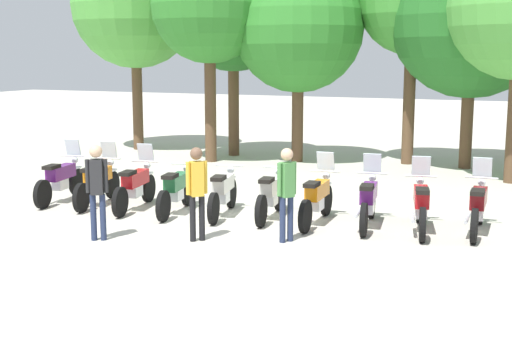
# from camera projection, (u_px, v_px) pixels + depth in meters

# --- Properties ---
(ground_plane) EXTENTS (80.00, 80.00, 0.00)m
(ground_plane) POSITION_uv_depth(u_px,v_px,m) (247.00, 217.00, 14.41)
(ground_plane) COLOR #BCB7A8
(motorcycle_0) EXTENTS (0.64, 2.18, 1.37)m
(motorcycle_0) POSITION_uv_depth(u_px,v_px,m) (61.00, 179.00, 15.88)
(motorcycle_0) COLOR black
(motorcycle_0) RESTS_ON ground_plane
(motorcycle_1) EXTENTS (0.65, 2.17, 1.37)m
(motorcycle_1) POSITION_uv_depth(u_px,v_px,m) (98.00, 182.00, 15.50)
(motorcycle_1) COLOR black
(motorcycle_1) RESTS_ON ground_plane
(motorcycle_2) EXTENTS (0.64, 2.18, 1.37)m
(motorcycle_2) POSITION_uv_depth(u_px,v_px,m) (135.00, 186.00, 15.07)
(motorcycle_2) COLOR black
(motorcycle_2) RESTS_ON ground_plane
(motorcycle_3) EXTENTS (0.66, 2.17, 0.99)m
(motorcycle_3) POSITION_uv_depth(u_px,v_px,m) (176.00, 190.00, 14.69)
(motorcycle_3) COLOR black
(motorcycle_3) RESTS_ON ground_plane
(motorcycle_4) EXTENTS (0.70, 2.16, 0.99)m
(motorcycle_4) POSITION_uv_depth(u_px,v_px,m) (223.00, 192.00, 14.48)
(motorcycle_4) COLOR black
(motorcycle_4) RESTS_ON ground_plane
(motorcycle_5) EXTENTS (0.62, 2.18, 0.99)m
(motorcycle_5) POSITION_uv_depth(u_px,v_px,m) (271.00, 194.00, 14.24)
(motorcycle_5) COLOR black
(motorcycle_5) RESTS_ON ground_plane
(motorcycle_6) EXTENTS (0.62, 2.19, 1.37)m
(motorcycle_6) POSITION_uv_depth(u_px,v_px,m) (317.00, 198.00, 13.79)
(motorcycle_6) COLOR black
(motorcycle_6) RESTS_ON ground_plane
(motorcycle_7) EXTENTS (0.62, 2.18, 1.37)m
(motorcycle_7) POSITION_uv_depth(u_px,v_px,m) (368.00, 200.00, 13.53)
(motorcycle_7) COLOR black
(motorcycle_7) RESTS_ON ground_plane
(motorcycle_8) EXTENTS (0.71, 2.16, 1.37)m
(motorcycle_8) POSITION_uv_depth(u_px,v_px,m) (421.00, 204.00, 13.18)
(motorcycle_8) COLOR black
(motorcycle_8) RESTS_ON ground_plane
(motorcycle_9) EXTENTS (0.62, 2.19, 1.37)m
(motorcycle_9) POSITION_uv_depth(u_px,v_px,m) (478.00, 206.00, 13.04)
(motorcycle_9) COLOR black
(motorcycle_9) RESTS_ON ground_plane
(person_0) EXTENTS (0.31, 0.38, 1.71)m
(person_0) POSITION_uv_depth(u_px,v_px,m) (287.00, 187.00, 12.33)
(person_0) COLOR #232D4C
(person_0) RESTS_ON ground_plane
(person_1) EXTENTS (0.39, 0.31, 1.75)m
(person_1) POSITION_uv_depth(u_px,v_px,m) (97.00, 185.00, 12.43)
(person_1) COLOR #232D4C
(person_1) RESTS_ON ground_plane
(person_2) EXTENTS (0.34, 0.34, 1.71)m
(person_2) POSITION_uv_depth(u_px,v_px,m) (197.00, 186.00, 12.40)
(person_2) COLOR black
(person_2) RESTS_ON ground_plane
(tree_0) EXTENTS (4.37, 4.37, 7.21)m
(tree_0) POSITION_uv_depth(u_px,v_px,m) (135.00, 5.00, 23.86)
(tree_0) COLOR brown
(tree_0) RESTS_ON ground_plane
(tree_1) EXTENTS (3.49, 3.49, 6.26)m
(tree_1) POSITION_uv_depth(u_px,v_px,m) (233.00, 18.00, 22.44)
(tree_1) COLOR brown
(tree_1) RESTS_ON ground_plane
(tree_2) EXTENTS (3.57, 3.57, 6.61)m
(tree_2) POSITION_uv_depth(u_px,v_px,m) (209.00, 6.00, 21.07)
(tree_2) COLOR brown
(tree_2) RESTS_ON ground_plane
(tree_3) EXTENTS (4.00, 4.00, 6.16)m
(tree_3) POSITION_uv_depth(u_px,v_px,m) (298.00, 28.00, 21.16)
(tree_3) COLOR brown
(tree_3) RESTS_ON ground_plane
(tree_4) EXTENTS (3.25, 3.25, 6.55)m
(tree_4) POSITION_uv_depth(u_px,v_px,m) (413.00, 2.00, 20.59)
(tree_4) COLOR brown
(tree_4) RESTS_ON ground_plane
(tree_5) EXTENTS (4.70, 4.70, 6.76)m
(tree_5) POSITION_uv_depth(u_px,v_px,m) (472.00, 17.00, 19.83)
(tree_5) COLOR brown
(tree_5) RESTS_ON ground_plane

